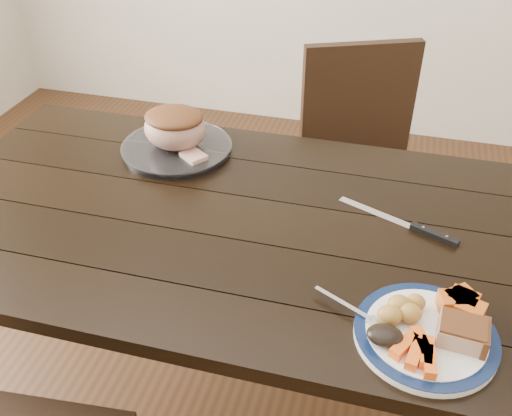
% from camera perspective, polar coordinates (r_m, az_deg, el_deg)
% --- Properties ---
extents(ground, '(4.00, 4.00, 0.00)m').
position_cam_1_polar(ground, '(1.99, -2.18, -18.26)').
color(ground, '#472B16').
rests_on(ground, ground).
extents(dining_table, '(1.60, 0.91, 0.75)m').
position_cam_1_polar(dining_table, '(1.51, -2.74, -3.50)').
color(dining_table, black).
rests_on(dining_table, ground).
extents(chair_far, '(0.56, 0.56, 0.93)m').
position_cam_1_polar(chair_far, '(2.14, 10.55, 4.58)').
color(chair_far, black).
rests_on(chair_far, ground).
extents(dinner_plate, '(0.28, 0.28, 0.02)m').
position_cam_1_polar(dinner_plate, '(1.19, 16.57, -12.14)').
color(dinner_plate, white).
rests_on(dinner_plate, dining_table).
extents(plate_rim, '(0.28, 0.28, 0.02)m').
position_cam_1_polar(plate_rim, '(1.18, 16.64, -11.87)').
color(plate_rim, '#0C193C').
rests_on(plate_rim, dinner_plate).
extents(serving_platter, '(0.32, 0.32, 0.02)m').
position_cam_1_polar(serving_platter, '(1.73, -7.92, 5.87)').
color(serving_platter, white).
rests_on(serving_platter, dining_table).
extents(pork_slice, '(0.09, 0.08, 0.04)m').
position_cam_1_polar(pork_slice, '(1.17, 19.89, -11.66)').
color(pork_slice, tan).
rests_on(pork_slice, dinner_plate).
extents(roasted_potatoes, '(0.09, 0.09, 0.04)m').
position_cam_1_polar(roasted_potatoes, '(1.18, 14.19, -9.91)').
color(roasted_potatoes, gold).
rests_on(roasted_potatoes, dinner_plate).
extents(carrot_batons, '(0.09, 0.11, 0.02)m').
position_cam_1_polar(carrot_batons, '(1.13, 15.98, -13.61)').
color(carrot_batons, '#F35C14').
rests_on(carrot_batons, dinner_plate).
extents(pumpkin_wedges, '(0.10, 0.09, 0.04)m').
position_cam_1_polar(pumpkin_wedges, '(1.23, 19.83, -9.02)').
color(pumpkin_wedges, orange).
rests_on(pumpkin_wedges, dinner_plate).
extents(dark_mushroom, '(0.07, 0.05, 0.03)m').
position_cam_1_polar(dark_mushroom, '(1.13, 12.79, -12.33)').
color(dark_mushroom, black).
rests_on(dark_mushroom, dinner_plate).
extents(fork, '(0.17, 0.09, 0.00)m').
position_cam_1_polar(fork, '(1.19, 10.03, -10.17)').
color(fork, silver).
rests_on(fork, dinner_plate).
extents(roast_joint, '(0.18, 0.16, 0.12)m').
position_cam_1_polar(roast_joint, '(1.69, -8.10, 7.86)').
color(roast_joint, tan).
rests_on(roast_joint, serving_platter).
extents(cut_slice, '(0.09, 0.09, 0.02)m').
position_cam_1_polar(cut_slice, '(1.65, -6.25, 5.14)').
color(cut_slice, tan).
rests_on(cut_slice, serving_platter).
extents(carving_knife, '(0.30, 0.14, 0.01)m').
position_cam_1_polar(carving_knife, '(1.45, 15.98, -2.00)').
color(carving_knife, silver).
rests_on(carving_knife, dining_table).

